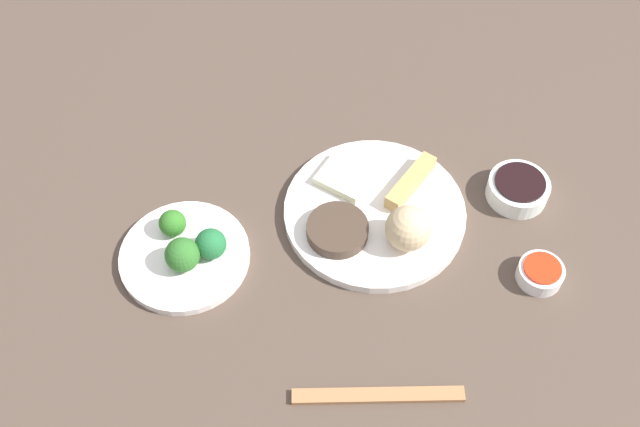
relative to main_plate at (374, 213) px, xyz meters
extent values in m
cube|color=#4D3E33|center=(0.00, 0.01, -0.02)|extent=(2.20, 2.20, 0.02)
cylinder|color=white|center=(0.00, 0.00, 0.00)|extent=(0.28, 0.28, 0.02)
sphere|color=#CEB385|center=(0.03, 0.07, 0.04)|extent=(0.07, 0.07, 0.07)
cube|color=tan|center=(-0.07, 0.03, 0.02)|extent=(0.12, 0.04, 0.02)
cube|color=beige|center=(-0.03, -0.07, 0.02)|extent=(0.07, 0.08, 0.01)
cylinder|color=#423227|center=(0.07, -0.03, 0.02)|extent=(0.09, 0.09, 0.02)
cylinder|color=white|center=(0.20, -0.22, 0.00)|extent=(0.19, 0.19, 0.01)
sphere|color=#2D6926|center=(0.22, -0.21, 0.03)|extent=(0.05, 0.05, 0.05)
sphere|color=#216A36|center=(0.18, -0.18, 0.03)|extent=(0.05, 0.05, 0.05)
sphere|color=#2F7022|center=(0.18, -0.25, 0.03)|extent=(0.04, 0.04, 0.04)
cylinder|color=white|center=(-0.14, 0.18, 0.01)|extent=(0.10, 0.10, 0.03)
cylinder|color=black|center=(-0.14, 0.18, 0.03)|extent=(0.08, 0.08, 0.00)
cylinder|color=white|center=(-0.01, 0.26, 0.00)|extent=(0.07, 0.07, 0.03)
cylinder|color=red|center=(-0.01, 0.26, 0.02)|extent=(0.06, 0.06, 0.00)
cube|color=#A47045|center=(0.26, 0.13, 0.00)|extent=(0.13, 0.21, 0.01)
camera|label=1|loc=(0.63, 0.24, 0.93)|focal=41.38mm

